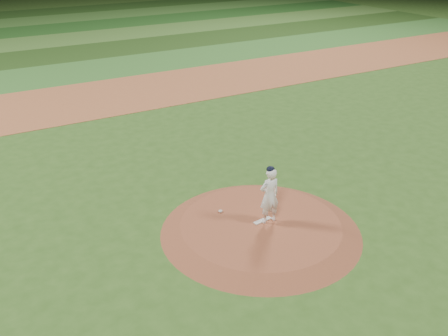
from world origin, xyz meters
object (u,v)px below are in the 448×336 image
object	(u,v)px
pitching_rubber	(262,220)
rosin_bag	(220,211)
pitcher_on_mound	(269,195)
pitchers_mound	(261,227)

from	to	relation	value
pitching_rubber	rosin_bag	xyz separation A→B (m)	(-0.77, 0.99, 0.02)
pitching_rubber	pitcher_on_mound	distance (m)	0.83
pitcher_on_mound	rosin_bag	bearing A→B (deg)	129.11
pitchers_mound	rosin_bag	world-z (taller)	rosin_bag
rosin_bag	pitcher_on_mound	world-z (taller)	pitcher_on_mound
pitchers_mound	pitcher_on_mound	size ratio (longest dim) A/B	3.28
pitcher_on_mound	pitching_rubber	bearing A→B (deg)	139.66
rosin_bag	pitcher_on_mound	size ratio (longest dim) A/B	0.07
pitching_rubber	rosin_bag	bearing A→B (deg)	120.58
pitching_rubber	pitcher_on_mound	size ratio (longest dim) A/B	0.33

